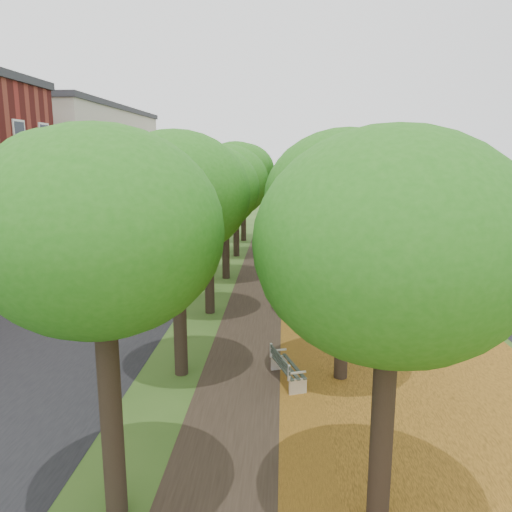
# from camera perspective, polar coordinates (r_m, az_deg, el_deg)

# --- Properties ---
(street_asphalt) EXTENTS (8.00, 70.00, 0.01)m
(street_asphalt) POSITION_cam_1_polar(r_m,az_deg,el_deg) (25.34, -16.24, -3.91)
(street_asphalt) COLOR black
(street_asphalt) RESTS_ON ground
(footpath) EXTENTS (3.20, 70.00, 0.01)m
(footpath) POSITION_cam_1_polar(r_m,az_deg,el_deg) (23.94, 1.01, -4.33)
(footpath) COLOR black
(footpath) RESTS_ON ground
(leaf_verge) EXTENTS (7.50, 70.00, 0.01)m
(leaf_verge) POSITION_cam_1_polar(r_m,az_deg,el_deg) (24.29, 12.92, -4.40)
(leaf_verge) COLOR #9D651D
(leaf_verge) RESTS_ON ground
(tree_row_west) EXTENTS (4.30, 34.30, 7.04)m
(tree_row_west) POSITION_cam_1_polar(r_m,az_deg,el_deg) (23.26, -4.43, 8.14)
(tree_row_west) COLOR black
(tree_row_west) RESTS_ON ground
(tree_row_east) EXTENTS (4.30, 34.30, 7.04)m
(tree_row_east) POSITION_cam_1_polar(r_m,az_deg,el_deg) (23.13, 7.57, 8.05)
(tree_row_east) COLOR black
(tree_row_east) RESTS_ON ground
(building_cream) EXTENTS (10.30, 20.30, 10.40)m
(building_cream) POSITION_cam_1_polar(r_m,az_deg,el_deg) (44.75, -20.64, 9.08)
(building_cream) COLOR beige
(building_cream) RESTS_ON ground
(bench) EXTENTS (1.08, 1.91, 0.87)m
(bench) POSITION_cam_1_polar(r_m,az_deg,el_deg) (14.95, 3.45, -12.56)
(bench) COLOR #29332C
(bench) RESTS_ON ground
(car_grey) EXTENTS (4.54, 2.28, 1.26)m
(car_grey) POSITION_cam_1_polar(r_m,az_deg,el_deg) (27.12, 25.07, -2.18)
(car_grey) COLOR #37363C
(car_grey) RESTS_ON ground
(car_white) EXTENTS (5.45, 3.13, 1.43)m
(car_white) POSITION_cam_1_polar(r_m,az_deg,el_deg) (27.63, 26.12, -1.86)
(car_white) COLOR silver
(car_white) RESTS_ON ground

